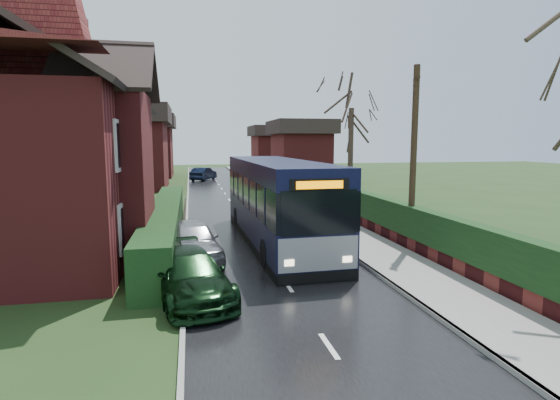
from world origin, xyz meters
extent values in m
plane|color=#273F1B|center=(0.00, 0.00, 0.00)|extent=(140.00, 140.00, 0.00)
cube|color=black|center=(0.00, 10.00, 0.01)|extent=(6.00, 100.00, 0.02)
cube|color=slate|center=(4.25, 10.00, 0.07)|extent=(2.50, 100.00, 0.14)
cube|color=gray|center=(3.05, 10.00, 0.07)|extent=(0.12, 100.00, 0.14)
cube|color=gray|center=(-3.05, 10.00, 0.05)|extent=(0.12, 100.00, 0.10)
cube|color=black|center=(-3.90, 5.00, 0.80)|extent=(1.20, 16.00, 1.60)
cube|color=maroon|center=(5.80, 10.00, 0.30)|extent=(0.30, 50.00, 0.60)
cube|color=black|center=(5.80, 10.00, 1.20)|extent=(0.60, 50.00, 1.20)
cube|color=maroon|center=(-9.00, 5.00, 3.00)|extent=(8.00, 14.00, 6.00)
cube|color=maroon|center=(-5.50, 2.00, 3.00)|extent=(2.50, 4.00, 6.00)
cube|color=brown|center=(-8.00, 9.00, 9.20)|extent=(0.90, 1.40, 2.20)
cube|color=silver|center=(-4.95, 0.00, 1.60)|extent=(0.08, 1.20, 1.60)
cube|color=black|center=(-4.92, 0.00, 1.60)|extent=(0.03, 0.95, 1.35)
cube|color=silver|center=(-4.95, 0.00, 4.20)|extent=(0.08, 1.20, 1.60)
cube|color=black|center=(-4.92, 0.00, 4.20)|extent=(0.03, 0.95, 1.35)
cube|color=silver|center=(-4.95, 4.00, 1.60)|extent=(0.08, 1.20, 1.60)
cube|color=black|center=(-4.92, 4.00, 1.60)|extent=(0.03, 0.95, 1.35)
cube|color=silver|center=(-4.95, 4.00, 4.20)|extent=(0.08, 1.20, 1.60)
cube|color=black|center=(-4.92, 4.00, 4.20)|extent=(0.03, 0.95, 1.35)
cube|color=silver|center=(-4.95, 8.00, 1.60)|extent=(0.08, 1.20, 1.60)
cube|color=black|center=(-4.92, 8.00, 1.60)|extent=(0.03, 0.95, 1.35)
cube|color=silver|center=(-4.95, 8.00, 4.20)|extent=(0.08, 1.20, 1.60)
cube|color=black|center=(-4.92, 8.00, 4.20)|extent=(0.03, 0.95, 1.35)
cube|color=silver|center=(-4.95, 10.50, 1.60)|extent=(0.08, 1.20, 1.60)
cube|color=black|center=(-4.92, 10.50, 1.60)|extent=(0.03, 0.95, 1.35)
cube|color=silver|center=(-4.95, 10.50, 4.20)|extent=(0.08, 1.20, 1.60)
cube|color=black|center=(-4.92, 10.50, 4.20)|extent=(0.03, 0.95, 1.35)
cube|color=black|center=(0.80, 3.78, 0.97)|extent=(2.94, 11.66, 1.20)
cube|color=black|center=(0.80, 3.78, 2.20)|extent=(2.96, 11.66, 1.26)
cube|color=black|center=(0.80, 3.78, 3.18)|extent=(2.94, 11.66, 0.70)
cube|color=black|center=(0.80, 3.78, 0.18)|extent=(2.94, 11.66, 0.37)
cube|color=gray|center=(0.95, -1.97, 0.95)|extent=(2.53, 0.19, 1.05)
cube|color=black|center=(0.95, -2.00, 2.21)|extent=(2.37, 0.14, 1.37)
cube|color=black|center=(0.95, -2.00, 3.06)|extent=(1.85, 0.13, 0.37)
cube|color=#FF8C00|center=(0.96, -2.04, 3.06)|extent=(1.45, 0.08, 0.23)
cube|color=black|center=(0.95, -1.98, 0.23)|extent=(2.59, 0.21, 0.32)
cube|color=#FFF2CC|center=(0.03, -2.05, 0.74)|extent=(0.30, 0.06, 0.19)
cube|color=#FFF2CC|center=(1.88, -2.00, 0.74)|extent=(0.30, 0.06, 0.19)
cylinder|color=black|center=(-0.29, 0.04, 0.51)|extent=(0.32, 1.02, 1.01)
cylinder|color=black|center=(2.09, 0.10, 0.51)|extent=(0.32, 1.02, 1.01)
cylinder|color=black|center=(-0.49, 7.46, 0.51)|extent=(0.32, 1.02, 1.01)
cylinder|color=black|center=(1.89, 7.52, 0.51)|extent=(0.32, 1.02, 1.01)
imported|color=#B1B1B6|center=(-2.80, 1.59, 0.73)|extent=(2.43, 4.53, 1.47)
imported|color=black|center=(-2.90, -2.39, 0.65)|extent=(2.81, 4.81, 1.31)
imported|color=black|center=(-1.37, 35.21, 0.73)|extent=(3.22, 4.70, 1.47)
cylinder|color=slate|center=(3.20, 6.00, 1.39)|extent=(0.08, 0.08, 2.77)
cube|color=silver|center=(3.20, 6.00, 2.57)|extent=(0.10, 0.42, 0.32)
cube|color=silver|center=(3.20, 6.00, 2.18)|extent=(0.08, 0.38, 0.28)
cylinder|color=black|center=(5.80, 1.39, 3.62)|extent=(0.25, 0.25, 7.24)
cube|color=black|center=(5.80, 1.39, 6.72)|extent=(0.35, 0.91, 0.08)
cylinder|color=#32241D|center=(7.88, 13.76, 3.28)|extent=(0.35, 0.35, 6.55)
cylinder|color=#362B1F|center=(-8.84, 14.17, 3.84)|extent=(0.35, 0.35, 7.67)
camera|label=1|loc=(-2.78, -14.37, 4.32)|focal=28.00mm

